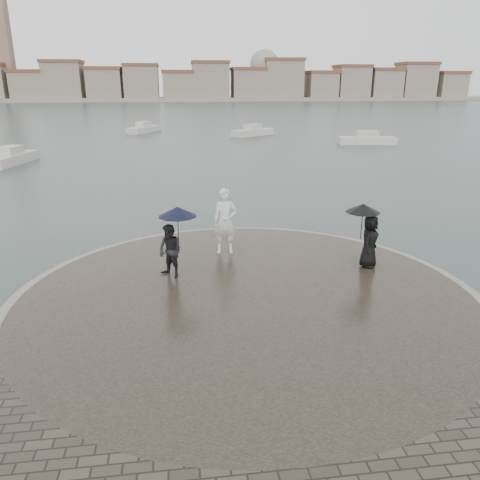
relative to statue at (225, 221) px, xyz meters
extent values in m
plane|color=#2B3835|center=(0.21, -6.84, -1.43)|extent=(400.00, 400.00, 0.00)
cylinder|color=gray|center=(0.21, -3.34, -1.27)|extent=(12.50, 12.50, 0.32)
cylinder|color=#2D261E|center=(0.21, -3.34, -1.25)|extent=(11.90, 11.90, 0.36)
imported|color=silver|center=(0.00, 0.00, 0.00)|extent=(0.82, 0.58, 2.13)
imported|color=black|center=(-1.77, -1.81, -0.29)|extent=(0.95, 0.94, 1.55)
cylinder|color=black|center=(-1.52, -1.71, 0.28)|extent=(0.02, 0.02, 0.90)
cone|color=black|center=(-1.52, -1.71, 0.83)|extent=(1.11, 1.11, 0.28)
imported|color=black|center=(4.16, -1.84, -0.26)|extent=(0.89, 0.94, 1.61)
cylinder|color=black|center=(3.91, -1.74, 0.23)|extent=(0.02, 0.02, 0.90)
cone|color=black|center=(3.91, -1.74, 0.75)|extent=(1.04, 1.04, 0.26)
cube|color=gray|center=(0.21, 156.16, -0.83)|extent=(260.00, 20.00, 1.20)
cube|color=gray|center=(-47.79, 153.16, 3.07)|extent=(10.00, 10.00, 9.00)
cube|color=brown|center=(-47.79, 153.16, 8.07)|extent=(10.60, 10.60, 1.00)
cube|color=gray|center=(-36.79, 153.16, 4.57)|extent=(12.00, 10.00, 12.00)
cube|color=brown|center=(-36.79, 153.16, 11.07)|extent=(12.60, 10.60, 1.00)
cube|color=gray|center=(-23.79, 153.16, 3.57)|extent=(11.00, 10.00, 10.00)
cube|color=brown|center=(-23.79, 153.16, 9.07)|extent=(11.60, 10.60, 1.00)
cube|color=gray|center=(-11.79, 153.16, 4.07)|extent=(11.00, 10.00, 11.00)
cube|color=brown|center=(-11.79, 153.16, 10.07)|extent=(11.60, 10.60, 1.00)
cube|color=gray|center=(0.21, 153.16, 3.07)|extent=(10.00, 10.00, 9.00)
cube|color=brown|center=(0.21, 153.16, 8.07)|extent=(10.60, 10.60, 1.00)
cube|color=gray|center=(11.21, 153.16, 4.57)|extent=(12.00, 10.00, 12.00)
cube|color=brown|center=(11.21, 153.16, 11.07)|extent=(12.60, 10.60, 1.00)
cube|color=gray|center=(24.21, 153.16, 3.57)|extent=(11.00, 10.00, 10.00)
cube|color=brown|center=(24.21, 153.16, 9.07)|extent=(11.60, 10.60, 1.00)
cube|color=gray|center=(36.21, 153.16, 5.07)|extent=(13.00, 10.00, 13.00)
cube|color=brown|center=(36.21, 153.16, 12.07)|extent=(13.60, 10.60, 1.00)
cube|color=gray|center=(50.21, 153.16, 3.07)|extent=(10.00, 10.00, 9.00)
cube|color=brown|center=(50.21, 153.16, 8.07)|extent=(10.60, 10.60, 1.00)
cube|color=gray|center=(61.21, 153.16, 4.07)|extent=(11.00, 10.00, 11.00)
cube|color=brown|center=(61.21, 153.16, 10.07)|extent=(11.60, 10.60, 1.00)
cube|color=gray|center=(73.21, 153.16, 3.57)|extent=(11.00, 10.00, 10.00)
cube|color=brown|center=(73.21, 153.16, 9.07)|extent=(11.60, 10.60, 1.00)
cube|color=gray|center=(85.21, 153.16, 4.57)|extent=(12.00, 10.00, 12.00)
cube|color=brown|center=(85.21, 153.16, 11.07)|extent=(12.60, 10.60, 1.00)
cube|color=gray|center=(98.21, 153.16, 3.07)|extent=(10.00, 10.00, 9.00)
cube|color=brown|center=(98.21, 153.16, 8.07)|extent=(10.60, 10.60, 1.00)
cube|color=#846654|center=(-54.79, 155.16, 14.57)|extent=(5.00, 5.00, 32.00)
sphere|color=gray|center=(30.21, 155.16, 10.57)|extent=(10.00, 10.00, 10.00)
cube|color=beige|center=(7.36, 39.45, -1.18)|extent=(5.40, 4.51, 0.90)
cube|color=beige|center=(7.36, 39.45, -0.58)|extent=(2.32, 2.14, 0.90)
cube|color=beige|center=(-13.63, 22.23, -1.18)|extent=(2.68, 5.71, 0.90)
cube|color=beige|center=(-13.63, 22.23, -0.58)|extent=(1.58, 2.20, 0.90)
cube|color=beige|center=(17.23, 30.14, -1.18)|extent=(5.69, 2.46, 0.90)
cube|color=beige|center=(17.23, 30.14, -0.58)|extent=(2.17, 1.51, 0.90)
cube|color=beige|center=(-5.24, 45.01, -1.18)|extent=(4.03, 5.60, 0.90)
cube|color=beige|center=(-5.24, 45.01, -0.58)|extent=(2.01, 2.33, 0.90)
camera|label=1|loc=(-1.49, -14.49, 4.23)|focal=35.00mm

